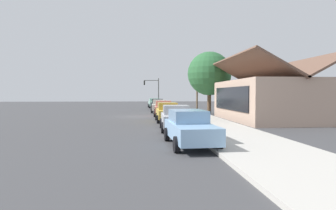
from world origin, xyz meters
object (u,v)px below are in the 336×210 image
at_px(car_charcoal, 158,104).
at_px(car_skyblue, 189,127).
at_px(traffic_light_main, 153,88).
at_px(car_coral, 163,108).
at_px(utility_pole_wooden, 197,82).
at_px(car_seafoam, 155,103).
at_px(shade_tree, 209,74).
at_px(car_mustard, 168,112).
at_px(fire_hydrant_red, 183,115).
at_px(car_silver, 176,117).
at_px(car_ivory, 159,106).

bearing_deg(car_charcoal, car_skyblue, 2.94).
bearing_deg(traffic_light_main, car_coral, 0.91).
height_order(car_coral, car_skyblue, same).
bearing_deg(utility_pole_wooden, car_seafoam, -148.78).
height_order(shade_tree, traffic_light_main, shade_tree).
relative_size(car_skyblue, traffic_light_main, 0.93).
bearing_deg(car_charcoal, car_seafoam, -174.72).
relative_size(car_mustard, utility_pole_wooden, 0.63).
relative_size(traffic_light_main, utility_pole_wooden, 0.69).
bearing_deg(car_mustard, traffic_light_main, -179.50).
bearing_deg(car_charcoal, car_coral, 3.14).
bearing_deg(fire_hydrant_red, traffic_light_main, -176.66).
relative_size(car_coral, car_skyblue, 1.02).
height_order(car_silver, traffic_light_main, traffic_light_main).
height_order(car_seafoam, car_charcoal, same).
bearing_deg(car_silver, traffic_light_main, -177.82).
distance_m(car_coral, fire_hydrant_red, 6.07).
bearing_deg(fire_hydrant_red, car_skyblue, -6.56).
bearing_deg(fire_hydrant_red, car_mustard, -67.19).
distance_m(car_charcoal, car_mustard, 18.54).
bearing_deg(car_seafoam, car_silver, -1.40).
height_order(car_seafoam, car_silver, same).
xyz_separation_m(car_charcoal, shade_tree, (9.95, 5.46, 3.85)).
bearing_deg(traffic_light_main, car_seafoam, 1.59).
bearing_deg(car_ivory, shade_tree, 59.70).
bearing_deg(car_coral, car_mustard, 2.14).
relative_size(car_skyblue, fire_hydrant_red, 6.83).
relative_size(car_mustard, car_skyblue, 0.98).
height_order(car_seafoam, car_coral, same).
bearing_deg(car_coral, traffic_light_main, -175.99).
xyz_separation_m(car_ivory, fire_hydrant_red, (11.65, 1.43, -0.32)).
bearing_deg(shade_tree, car_ivory, -123.15).
height_order(car_ivory, utility_pole_wooden, utility_pole_wooden).
bearing_deg(shade_tree, car_coral, -69.21).
relative_size(car_ivory, car_coral, 0.93).
relative_size(shade_tree, fire_hydrant_red, 10.13).
relative_size(car_seafoam, car_silver, 1.12).
bearing_deg(car_coral, utility_pole_wooden, 152.24).
height_order(car_charcoal, car_mustard, same).
bearing_deg(car_skyblue, traffic_light_main, 177.50).
bearing_deg(traffic_light_main, utility_pole_wooden, 22.51).
relative_size(car_charcoal, utility_pole_wooden, 0.61).
bearing_deg(car_mustard, car_silver, 0.59).
height_order(car_seafoam, fire_hydrant_red, car_seafoam).
relative_size(car_seafoam, car_charcoal, 1.07).
bearing_deg(car_mustard, car_skyblue, 0.08).
bearing_deg(car_skyblue, car_coral, 176.83).
height_order(car_silver, shade_tree, shade_tree).
bearing_deg(car_silver, shade_tree, 160.87).
distance_m(car_charcoal, traffic_light_main, 10.85).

